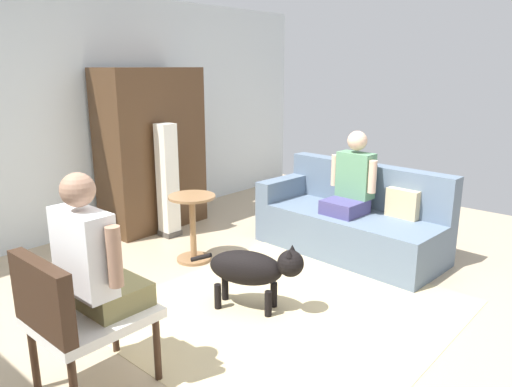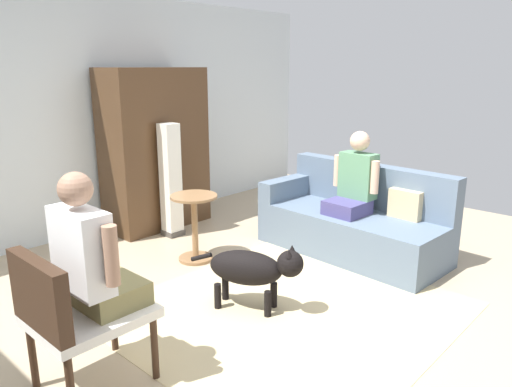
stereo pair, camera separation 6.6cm
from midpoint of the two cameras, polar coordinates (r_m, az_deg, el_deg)
name	(u,v)px [view 2 (the right image)]	position (r m, az deg, el deg)	size (l,w,h in m)	color
ground_plane	(284,305)	(4.01, 3.75, -12.94)	(7.62, 7.62, 0.00)	tan
back_wall	(89,116)	(5.77, -18.69, 8.59)	(6.95, 0.12, 2.63)	silver
area_rug	(287,311)	(3.91, 4.16, -13.60)	(2.42, 2.26, 0.01)	#C6B284
couch	(353,222)	(5.08, 11.64, -3.27)	(0.91, 1.92, 0.88)	slate
armchair	(71,310)	(2.99, -20.32, -12.72)	(0.64, 0.56, 0.88)	#382316
person_on_couch	(355,181)	(4.92, 11.87, 1.40)	(0.47, 0.52, 0.81)	#443F75
person_on_armchair	(90,257)	(2.94, -18.29, -7.14)	(0.42, 0.57, 0.83)	olive
round_end_table	(195,223)	(4.76, -6.82, -3.47)	(0.45, 0.45, 0.66)	olive
dog	(253,268)	(3.80, 0.09, -8.76)	(0.49, 0.86, 0.55)	black
column_lamp	(171,181)	(5.44, -9.64, 1.42)	(0.20, 0.20, 1.26)	#4C4742
armoire_cabinet	(155,149)	(5.78, -11.45, 5.13)	(1.18, 0.56, 1.84)	#4C331E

